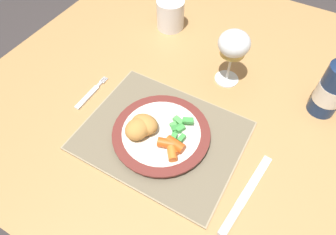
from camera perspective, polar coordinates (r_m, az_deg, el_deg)
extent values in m
plane|color=#383333|center=(1.46, 3.71, -14.43)|extent=(6.00, 6.00, 0.00)
cube|color=#AD7F4C|center=(0.84, 6.24, 5.14)|extent=(1.13, 1.08, 0.04)
cube|color=#AD7F4C|center=(1.59, -4.28, 14.09)|extent=(0.06, 0.06, 0.70)
cube|color=gray|center=(0.72, -1.18, -3.45)|extent=(0.37, 0.30, 0.01)
cube|color=#6B604A|center=(0.72, -1.19, -3.29)|extent=(0.37, 0.29, 0.00)
cylinder|color=white|center=(0.71, -1.29, -3.34)|extent=(0.19, 0.19, 0.01)
cylinder|color=maroon|center=(0.70, -1.30, -2.93)|extent=(0.23, 0.23, 0.01)
cylinder|color=white|center=(0.70, -1.31, -2.77)|extent=(0.18, 0.18, 0.00)
ellipsoid|color=#A87033|center=(0.69, -4.22, -1.56)|extent=(0.07, 0.07, 0.04)
ellipsoid|color=#B77F3D|center=(0.68, -5.80, -2.17)|extent=(0.06, 0.07, 0.04)
ellipsoid|color=#B77F3D|center=(0.69, -4.47, -1.29)|extent=(0.07, 0.05, 0.04)
cube|color=#4CA84C|center=(0.70, 1.31, -1.90)|extent=(0.03, 0.03, 0.01)
cube|color=#4CA84C|center=(0.71, 1.98, -0.58)|extent=(0.03, 0.02, 0.01)
cube|color=green|center=(0.69, 2.40, -2.13)|extent=(0.02, 0.02, 0.01)
cube|color=green|center=(0.70, 3.83, -0.59)|extent=(0.03, 0.02, 0.01)
cube|color=#338438|center=(0.70, 2.07, -2.17)|extent=(0.02, 0.02, 0.01)
cube|color=#338438|center=(0.69, 1.79, -2.01)|extent=(0.03, 0.03, 0.01)
cube|color=green|center=(0.68, 1.05, -3.79)|extent=(0.02, 0.02, 0.01)
cube|color=green|center=(0.67, 2.59, -3.93)|extent=(0.01, 0.02, 0.01)
cylinder|color=orange|center=(0.65, 0.78, -6.89)|extent=(0.04, 0.04, 0.02)
cylinder|color=#CC5119|center=(0.66, 1.39, -5.14)|extent=(0.05, 0.03, 0.02)
cylinder|color=#CC5119|center=(0.66, 0.71, -5.69)|extent=(0.04, 0.04, 0.02)
cylinder|color=#CC5119|center=(0.67, -0.07, -4.97)|extent=(0.05, 0.03, 0.02)
cube|color=silver|center=(0.82, -15.13, 3.73)|extent=(0.01, 0.09, 0.01)
cube|color=silver|center=(0.84, -12.94, 6.12)|extent=(0.01, 0.02, 0.01)
cube|color=silver|center=(0.85, -11.81, 6.85)|extent=(0.00, 0.02, 0.00)
cube|color=silver|center=(0.85, -12.03, 6.94)|extent=(0.00, 0.02, 0.00)
cube|color=silver|center=(0.86, -12.24, 7.03)|extent=(0.00, 0.02, 0.00)
cube|color=silver|center=(0.86, -12.45, 7.12)|extent=(0.00, 0.02, 0.00)
cube|color=silver|center=(0.69, 16.06, -11.59)|extent=(0.03, 0.15, 0.00)
cube|color=#B2B2B7|center=(0.64, 11.69, -18.73)|extent=(0.03, 0.07, 0.01)
cylinder|color=silver|center=(0.86, 11.08, 7.24)|extent=(0.07, 0.07, 0.00)
cylinder|color=silver|center=(0.82, 11.58, 9.49)|extent=(0.01, 0.01, 0.09)
ellipsoid|color=silver|center=(0.78, 12.51, 13.62)|extent=(0.08, 0.08, 0.06)
cylinder|color=#EACC66|center=(0.79, 12.27, 12.56)|extent=(0.06, 0.06, 0.03)
cylinder|color=navy|center=(0.81, 28.75, 4.59)|extent=(0.07, 0.07, 0.14)
cylinder|color=white|center=(0.82, 28.55, 4.26)|extent=(0.07, 0.07, 0.05)
cylinder|color=white|center=(1.00, 0.46, 19.05)|extent=(0.09, 0.09, 0.09)
cylinder|color=gray|center=(0.98, 0.47, 21.09)|extent=(0.07, 0.07, 0.01)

